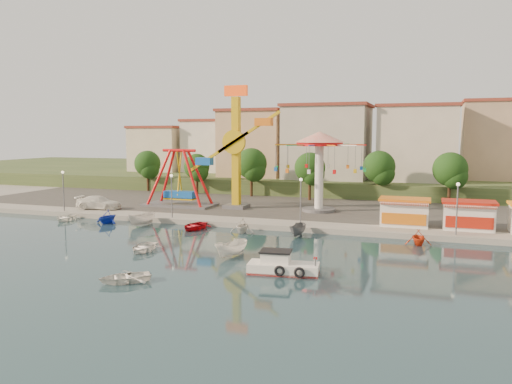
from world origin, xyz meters
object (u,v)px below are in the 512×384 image
at_px(wave_swinger, 319,153).
at_px(rowboat_a, 143,247).
at_px(pirate_ship_ride, 180,179).
at_px(kamikaze_tower, 239,151).
at_px(skiff, 232,249).
at_px(van, 99,203).
at_px(cabin_motorboat, 282,267).

bearing_deg(wave_swinger, rowboat_a, -113.49).
relative_size(pirate_ship_ride, wave_swinger, 0.86).
distance_m(kamikaze_tower, skiff, 25.87).
bearing_deg(kamikaze_tower, van, -159.21).
distance_m(pirate_ship_ride, skiff, 28.80).
distance_m(wave_swinger, van, 30.21).
height_order(kamikaze_tower, rowboat_a, kamikaze_tower).
bearing_deg(rowboat_a, skiff, -0.63).
height_order(wave_swinger, van, wave_swinger).
distance_m(kamikaze_tower, wave_swinger, 10.83).
height_order(cabin_motorboat, van, van).
relative_size(rowboat_a, skiff, 0.95).
xyz_separation_m(wave_swinger, rowboat_a, (-10.86, -24.99, -7.81)).
height_order(wave_swinger, cabin_motorboat, wave_swinger).
relative_size(kamikaze_tower, wave_swinger, 1.42).
relative_size(kamikaze_tower, skiff, 4.25).
bearing_deg(kamikaze_tower, rowboat_a, -90.22).
height_order(kamikaze_tower, skiff, kamikaze_tower).
distance_m(rowboat_a, van, 24.55).
bearing_deg(rowboat_a, van, 131.06).
relative_size(pirate_ship_ride, skiff, 2.57).
distance_m(cabin_motorboat, skiff, 6.47).
bearing_deg(skiff, wave_swinger, 102.42).
xyz_separation_m(cabin_motorboat, rowboat_a, (-13.99, 2.79, -0.12)).
height_order(cabin_motorboat, skiff, cabin_motorboat).
bearing_deg(van, skiff, -130.90).
relative_size(cabin_motorboat, rowboat_a, 1.52).
height_order(pirate_ship_ride, kamikaze_tower, kamikaze_tower).
height_order(pirate_ship_ride, van, pirate_ship_ride).
xyz_separation_m(pirate_ship_ride, cabin_motorboat, (22.65, -26.23, -3.89)).
xyz_separation_m(kamikaze_tower, van, (-17.63, -6.69, -6.88)).
distance_m(skiff, van, 30.84).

